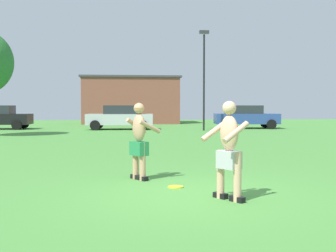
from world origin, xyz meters
The scene contains 8 objects.
ground_plane centered at (0.00, 0.00, 0.00)m, with size 80.00×80.00×0.00m, color #4C8E3D.
player_with_cap centered at (-0.86, 1.64, 0.88)m, with size 0.75×0.78×1.63m.
player_in_gray centered at (0.51, -0.48, 0.86)m, with size 0.77×0.72×1.63m.
frisbee centered at (-0.22, 0.69, 0.01)m, with size 0.30×0.30×0.03m, color yellow.
car_blue_mid_lot centered at (7.30, 21.15, 0.82)m, with size 4.46×2.38×1.58m.
car_silver_far_end centered at (-1.21, 20.81, 0.82)m, with size 4.42×2.29×1.58m.
lamp_post centered at (3.98, 19.11, 3.79)m, with size 0.60×0.24×6.25m.
outbuilding_behind_lot centered at (-0.33, 31.11, 2.06)m, with size 8.56×5.66×4.11m.
Camera 1 is at (-1.27, -7.30, 1.55)m, focal length 45.67 mm.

